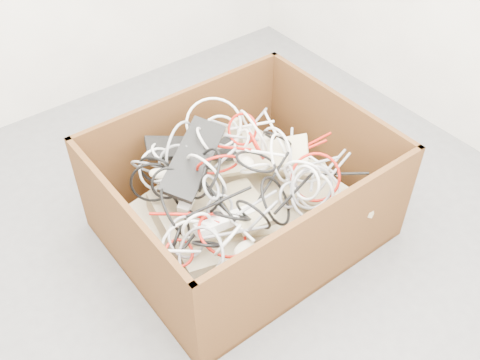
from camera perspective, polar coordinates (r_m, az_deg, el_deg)
ground at (r=2.51m, az=-1.53°, el=-7.11°), size 3.00×3.00×0.00m
cardboard_box at (r=2.48m, az=0.00°, el=-3.13°), size 1.12×0.94×0.53m
keyboard_pile at (r=2.39m, az=0.37°, el=-0.38°), size 0.92×0.88×0.40m
mice_scatter at (r=2.27m, az=-0.53°, el=-0.68°), size 0.62×0.60×0.20m
power_strip_left at (r=2.28m, az=-4.73°, el=-0.38°), size 0.25×0.19×0.11m
power_strip_right at (r=2.15m, az=-1.62°, el=-4.31°), size 0.27×0.06×0.09m
vga_plug at (r=2.50m, az=4.93°, el=3.78°), size 0.06×0.06×0.03m
cable_tangle at (r=2.24m, az=-1.43°, el=0.03°), size 1.01×0.81×0.42m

